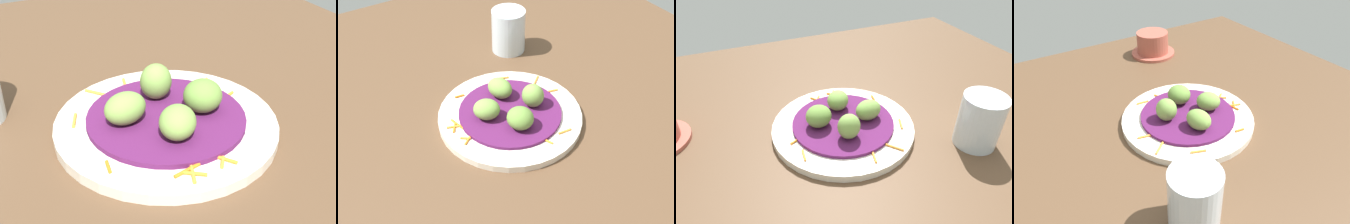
{
  "view_description": "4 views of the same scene",
  "coord_description": "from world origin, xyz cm",
  "views": [
    {
      "loc": [
        -16.17,
        -47.39,
        34.04
      ],
      "look_at": [
        5.27,
        -4.6,
        4.44
      ],
      "focal_mm": 48.91,
      "sensor_mm": 36.0,
      "label": 1
    },
    {
      "loc": [
        56.96,
        -38.78,
        58.04
      ],
      "look_at": [
        5.51,
        -5.9,
        4.76
      ],
      "focal_mm": 46.06,
      "sensor_mm": 36.0,
      "label": 2
    },
    {
      "loc": [
        23.66,
        38.83,
        39.72
      ],
      "look_at": [
        4.71,
        -4.8,
        6.13
      ],
      "focal_mm": 32.49,
      "sensor_mm": 36.0,
      "label": 3
    },
    {
      "loc": [
        -39.28,
        25.93,
        42.26
      ],
      "look_at": [
        5.63,
        -3.61,
        4.54
      ],
      "focal_mm": 33.69,
      "sensor_mm": 36.0,
      "label": 4
    }
  ],
  "objects": [
    {
      "name": "table_surface",
      "position": [
        0.0,
        0.0,
        1.0
      ],
      "size": [
        110.0,
        110.0,
        2.0
      ],
      "primitive_type": "cube",
      "color": "brown",
      "rests_on": "ground"
    },
    {
      "name": "main_plate",
      "position": [
        4.98,
        -4.64,
        2.71
      ],
      "size": [
        27.63,
        27.63,
        1.42
      ],
      "primitive_type": "cylinder",
      "color": "silver",
      "rests_on": "table_surface"
    },
    {
      "name": "cabbage_bed",
      "position": [
        4.98,
        -4.64,
        3.75
      ],
      "size": [
        19.72,
        19.72,
        0.66
      ],
      "primitive_type": "cylinder",
      "color": "#51194C",
      "rests_on": "main_plate"
    },
    {
      "name": "carrot_garnish",
      "position": [
        3.76,
        -6.57,
        3.62
      ],
      "size": [
        22.13,
        24.42,
        0.4
      ],
      "color": "orange",
      "rests_on": "main_plate"
    },
    {
      "name": "guac_scoop_left",
      "position": [
        5.82,
        0.01,
        6.42
      ],
      "size": [
        5.78,
        5.71,
        4.69
      ],
      "primitive_type": "ellipsoid",
      "rotation": [
        0.0,
        0.0,
        2.13
      ],
      "color": "#759E47",
      "rests_on": "cabbage_bed"
    },
    {
      "name": "guac_scoop_center",
      "position": [
        0.34,
        -3.8,
        6.0
      ],
      "size": [
        6.12,
        5.21,
        3.84
      ],
      "primitive_type": "ellipsoid",
      "rotation": [
        0.0,
        0.0,
        4.94
      ],
      "color": "#759E47",
      "rests_on": "cabbage_bed"
    },
    {
      "name": "guac_scoop_right",
      "position": [
        4.14,
        -9.28,
        6.0
      ],
      "size": [
        6.34,
        6.53,
        3.86
      ],
      "primitive_type": "ellipsoid",
      "rotation": [
        0.0,
        0.0,
        5.68
      ],
      "color": "#759E47",
      "rests_on": "cabbage_bed"
    },
    {
      "name": "guac_scoop_back",
      "position": [
        9.63,
        -5.48,
        6.12
      ],
      "size": [
        6.65,
        6.56,
        4.1
      ],
      "primitive_type": "ellipsoid",
      "rotation": [
        0.0,
        0.0,
        3.63
      ],
      "color": "olive",
      "rests_on": "cabbage_bed"
    },
    {
      "name": "terracotta_bowl",
      "position": [
        38.9,
        -15.11,
        5.09
      ],
      "size": [
        12.75,
        12.75,
        6.79
      ],
      "color": "#A85142",
      "rests_on": "table_surface"
    },
    {
      "name": "water_glass",
      "position": [
        -16.09,
        8.55,
        7.0
      ],
      "size": [
        7.73,
        7.73,
        10.01
      ],
      "primitive_type": "cylinder",
      "color": "silver",
      "rests_on": "table_surface"
    }
  ]
}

